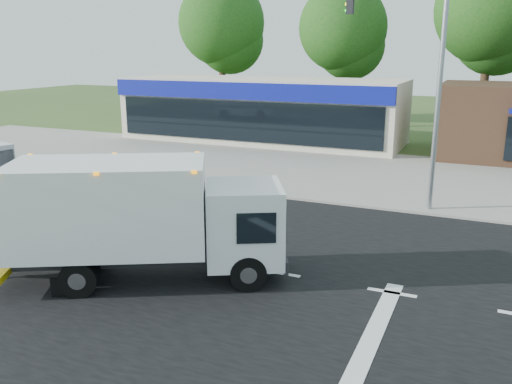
# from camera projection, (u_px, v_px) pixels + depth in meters

# --- Properties ---
(ground) EXTENTS (120.00, 120.00, 0.00)m
(ground) POSITION_uv_depth(u_px,v_px,m) (279.00, 274.00, 14.53)
(ground) COLOR #385123
(ground) RESTS_ON ground
(road_asphalt) EXTENTS (60.00, 14.00, 0.02)m
(road_asphalt) POSITION_uv_depth(u_px,v_px,m) (279.00, 273.00, 14.53)
(road_asphalt) COLOR black
(road_asphalt) RESTS_ON ground
(sidewalk) EXTENTS (60.00, 2.40, 0.12)m
(sidewalk) POSITION_uv_depth(u_px,v_px,m) (353.00, 197.00, 21.77)
(sidewalk) COLOR gray
(sidewalk) RESTS_ON ground
(parking_apron) EXTENTS (60.00, 9.00, 0.02)m
(parking_apron) POSITION_uv_depth(u_px,v_px,m) (381.00, 170.00, 26.92)
(parking_apron) COLOR gray
(parking_apron) RESTS_ON ground
(lane_markings) EXTENTS (55.20, 7.00, 0.01)m
(lane_markings) POSITION_uv_depth(u_px,v_px,m) (311.00, 303.00, 12.81)
(lane_markings) COLOR silver
(lane_markings) RESTS_ON road_asphalt
(ems_box_truck) EXTENTS (7.30, 5.27, 3.15)m
(ems_box_truck) POSITION_uv_depth(u_px,v_px,m) (141.00, 213.00, 13.74)
(ems_box_truck) COLOR black
(ems_box_truck) RESTS_ON ground
(retail_strip_mall) EXTENTS (18.00, 6.20, 4.00)m
(retail_strip_mall) POSITION_uv_depth(u_px,v_px,m) (262.00, 110.00, 35.15)
(retail_strip_mall) COLOR beige
(retail_strip_mall) RESTS_ON ground
(traffic_signal_pole) EXTENTS (3.51, 0.25, 8.00)m
(traffic_signal_pole) POSITION_uv_depth(u_px,v_px,m) (421.00, 76.00, 19.08)
(traffic_signal_pole) COLOR gray
(traffic_signal_pole) RESTS_ON ground
(background_trees) EXTENTS (36.77, 7.39, 12.10)m
(background_trees) POSITION_uv_depth(u_px,v_px,m) (415.00, 26.00, 37.89)
(background_trees) COLOR #332114
(background_trees) RESTS_ON ground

